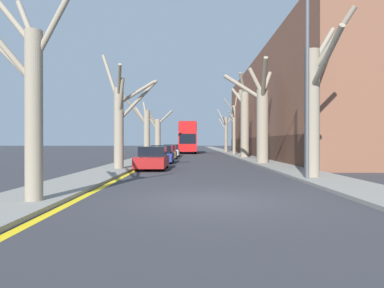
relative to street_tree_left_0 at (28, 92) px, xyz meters
The scene contains 20 objects.
ground_plane 5.78m from the street_tree_left_0, ahead, with size 300.00×300.00×0.00m, color #333338.
sidewalk_left 50.69m from the street_tree_left_0, 90.33° to the left, with size 2.37×120.00×0.12m, color gray.
sidewalk_right 51.69m from the street_tree_left_0, 78.71° to the left, with size 2.37×120.00×0.12m, color gray.
building_facade_right 34.19m from the street_tree_left_0, 61.49° to the left, with size 10.08×41.18×10.83m.
kerb_line_stripe 50.70m from the street_tree_left_0, 88.78° to the left, with size 0.24×120.00×0.01m, color yellow.
street_tree_left_0 is the anchor object (origin of this frame).
street_tree_left_1 10.92m from the street_tree_left_0, 89.10° to the left, with size 3.50×3.00×7.04m.
street_tree_left_2 22.56m from the street_tree_left_0, 89.89° to the left, with size 2.51×3.74×6.08m.
street_tree_left_3 33.91m from the street_tree_left_0, 89.94° to the left, with size 3.33×1.29×5.83m.
street_tree_right_0 11.51m from the street_tree_left_0, 31.64° to the left, with size 2.17×4.96×7.37m.
street_tree_right_1 19.02m from the street_tree_left_0, 59.81° to the left, with size 4.01×4.65×7.45m.
street_tree_right_2 28.07m from the street_tree_left_0, 69.59° to the left, with size 1.76×3.51×8.68m.
street_tree_right_3 36.43m from the street_tree_left_0, 74.44° to the left, with size 2.09×4.67×8.07m.
street_tree_right_4 46.13m from the street_tree_left_0, 77.84° to the left, with size 2.70×3.32×7.08m.
double_decker_bus 43.10m from the street_tree_left_0, 84.99° to the left, with size 2.56×10.43×4.57m.
parked_car_0 12.26m from the street_tree_left_0, 80.66° to the left, with size 1.75×4.42×1.39m.
parked_car_1 18.62m from the street_tree_left_0, 83.93° to the left, with size 1.82×4.53×1.41m.
parked_car_2 24.98m from the street_tree_left_0, 85.50° to the left, with size 1.72×3.91×1.37m.
parked_car_3 31.10m from the street_tree_left_0, 86.39° to the left, with size 1.82×4.42×1.39m.
lamp_post 10.85m from the street_tree_left_0, 30.62° to the left, with size 1.40×0.20×8.94m.
Camera 1 is at (-0.54, -9.71, 1.66)m, focal length 32.00 mm.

